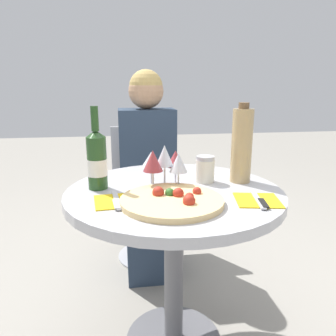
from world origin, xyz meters
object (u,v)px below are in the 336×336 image
at_px(pizza_large, 172,200).
at_px(tall_carafe, 242,145).
at_px(dining_table, 174,223).
at_px(wine_bottle, 97,160).
at_px(chair_behind_diner, 147,194).
at_px(seated_diner, 149,179).

distance_m(pizza_large, tall_carafe, 0.41).
bearing_deg(dining_table, wine_bottle, 169.44).
relative_size(pizza_large, wine_bottle, 1.12).
relative_size(chair_behind_diner, tall_carafe, 2.56).
height_order(dining_table, chair_behind_diner, chair_behind_diner).
bearing_deg(seated_diner, wine_bottle, 68.41).
xyz_separation_m(dining_table, tall_carafe, (0.29, 0.07, 0.29)).
xyz_separation_m(chair_behind_diner, tall_carafe, (0.33, -0.75, 0.45)).
bearing_deg(dining_table, pizza_large, -101.50).
distance_m(pizza_large, wine_bottle, 0.35).
relative_size(wine_bottle, tall_carafe, 0.98).
xyz_separation_m(seated_diner, tall_carafe, (0.33, -0.62, 0.31)).
relative_size(seated_diner, tall_carafe, 3.65).
xyz_separation_m(dining_table, pizza_large, (-0.03, -0.15, 0.15)).
xyz_separation_m(chair_behind_diner, seated_diner, (-0.00, -0.14, 0.14)).
bearing_deg(tall_carafe, pizza_large, -145.62).
distance_m(chair_behind_diner, tall_carafe, 0.94).
height_order(seated_diner, pizza_large, seated_diner).
relative_size(dining_table, seated_diner, 0.71).
distance_m(seated_diner, tall_carafe, 0.76).
height_order(dining_table, pizza_large, pizza_large).
bearing_deg(seated_diner, pizza_large, 90.77).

